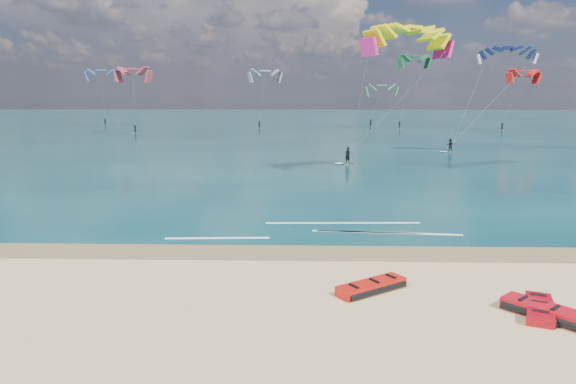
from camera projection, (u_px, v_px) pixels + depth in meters
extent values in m
plane|color=tan|center=(300.00, 154.00, 58.77)|extent=(320.00, 320.00, 0.00)
cube|color=brown|center=(296.00, 252.00, 22.45)|extent=(320.00, 2.40, 0.01)
cube|color=#093236|center=(301.00, 123.00, 121.59)|extent=(320.00, 200.00, 0.04)
cube|color=yellow|center=(347.00, 163.00, 50.46)|extent=(1.17, 1.08, 0.05)
imported|color=black|center=(347.00, 155.00, 50.31)|extent=(0.70, 0.63, 1.62)
cylinder|color=black|center=(351.00, 153.00, 49.99)|extent=(0.40, 0.35, 0.04)
cube|color=gold|center=(449.00, 152.00, 60.58)|extent=(1.26, 0.72, 0.05)
imported|color=black|center=(450.00, 145.00, 60.43)|extent=(0.76, 0.60, 1.53)
cylinder|color=black|center=(453.00, 143.00, 60.12)|extent=(0.47, 0.18, 0.04)
cube|color=white|center=(389.00, 233.00, 25.44)|extent=(7.14, 0.89, 0.01)
cube|color=white|center=(217.00, 238.00, 24.51)|extent=(4.99, 0.51, 0.01)
cube|color=white|center=(366.00, 232.00, 25.58)|extent=(5.37, 0.62, 0.01)
cube|color=white|center=(343.00, 223.00, 27.38)|extent=(8.26, 0.54, 0.01)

